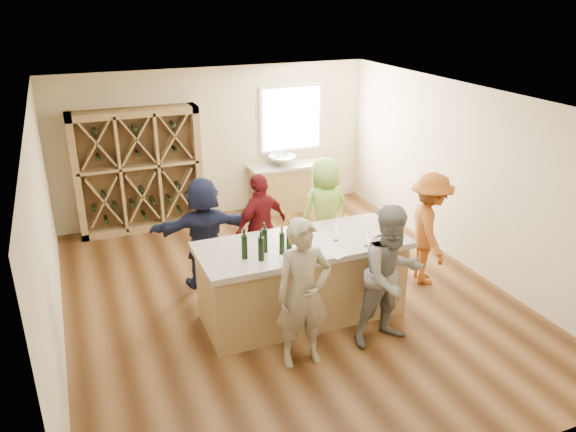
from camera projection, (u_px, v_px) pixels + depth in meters
name	position (u px, v px, depth m)	size (l,w,h in m)	color
floor	(287.00, 299.00, 8.07)	(6.00, 7.00, 0.10)	#57371B
ceiling	(287.00, 96.00, 6.98)	(6.00, 7.00, 0.10)	white
wall_back	(216.00, 142.00, 10.57)	(6.00, 0.10, 2.80)	beige
wall_front	(454.00, 353.00, 4.48)	(6.00, 0.10, 2.80)	beige
wall_left	(42.00, 241.00, 6.45)	(0.10, 7.00, 2.80)	beige
wall_right	(471.00, 178.00, 8.59)	(0.10, 7.00, 2.80)	beige
window_frame	(291.00, 118.00, 10.89)	(1.30, 0.06, 1.30)	white
window_pane	(292.00, 119.00, 10.86)	(1.18, 0.01, 1.18)	white
wine_rack	(139.00, 171.00, 9.91)	(2.20, 0.45, 2.20)	olive
back_counter_base	(291.00, 187.00, 11.12)	(1.60, 0.58, 0.86)	olive
back_counter_top	(291.00, 165.00, 10.95)	(1.70, 0.62, 0.06)	#A69988
sink	(282.00, 160.00, 10.83)	(0.54, 0.54, 0.19)	silver
faucet	(279.00, 155.00, 10.97)	(0.02, 0.02, 0.30)	silver
tasting_counter_base	(302.00, 282.00, 7.40)	(2.60, 1.00, 1.00)	olive
tasting_counter_top	(303.00, 245.00, 7.20)	(2.72, 1.12, 0.08)	#A69988
wine_bottle_a	(245.00, 247.00, 6.70)	(0.07, 0.07, 0.30)	black
wine_bottle_b	(261.00, 249.00, 6.65)	(0.07, 0.07, 0.30)	black
wine_bottle_c	(265.00, 240.00, 6.87)	(0.08, 0.08, 0.31)	black
wine_bottle_d	(282.00, 244.00, 6.81)	(0.07, 0.07, 0.28)	black
wine_bottle_e	(289.00, 239.00, 6.91)	(0.07, 0.07, 0.30)	black
wine_glass_a	(298.00, 252.00, 6.69)	(0.07, 0.07, 0.20)	white
wine_glass_c	(366.00, 239.00, 7.04)	(0.08, 0.08, 0.20)	white
wine_glass_d	(336.00, 234.00, 7.20)	(0.07, 0.07, 0.19)	white
wine_glass_e	(379.00, 232.00, 7.26)	(0.07, 0.07, 0.18)	white
tasting_menu_a	(290.00, 260.00, 6.72)	(0.22, 0.31, 0.00)	white
tasting_menu_b	(335.00, 253.00, 6.89)	(0.21, 0.29, 0.00)	white
tasting_menu_c	(374.00, 242.00, 7.18)	(0.21, 0.28, 0.00)	white
person_near_left	(303.00, 294.00, 6.32)	(0.66, 0.48, 1.80)	gray
person_near_right	(391.00, 276.00, 6.72)	(0.87, 0.48, 1.79)	slate
person_server	(429.00, 229.00, 8.17)	(1.09, 0.51, 1.69)	#994C19
person_far_mid	(261.00, 226.00, 8.32)	(0.96, 0.49, 1.64)	#590F14
person_far_right	(325.00, 211.00, 8.81)	(0.83, 0.54, 1.71)	#8CC64C
person_far_left	(204.00, 232.00, 8.10)	(1.54, 0.55, 1.66)	#191E38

